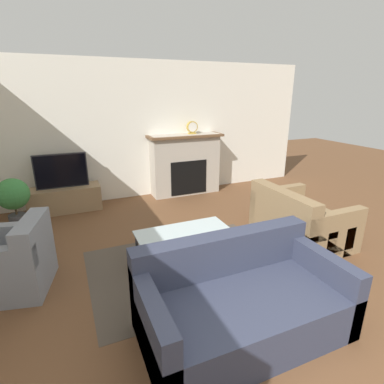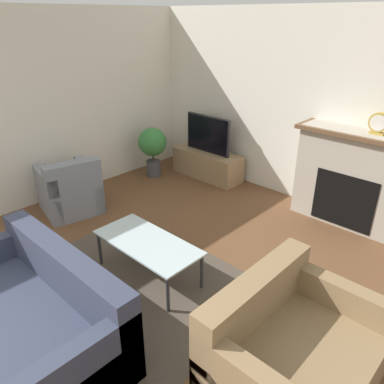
# 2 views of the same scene
# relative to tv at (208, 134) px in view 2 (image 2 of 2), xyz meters

# --- Properties ---
(wall_back) EXTENTS (7.98, 0.06, 2.70)m
(wall_back) POSITION_rel_tv_xyz_m (1.31, 0.34, 0.59)
(wall_back) COLOR silver
(wall_back) RESTS_ON ground_plane
(wall_left) EXTENTS (0.06, 8.01, 2.70)m
(wall_left) POSITION_rel_tv_xyz_m (-1.21, -2.19, 0.59)
(wall_left) COLOR silver
(wall_left) RESTS_ON ground_plane
(area_rug) EXTENTS (2.39, 1.75, 0.00)m
(area_rug) POSITION_rel_tv_xyz_m (1.35, -2.63, -0.76)
(area_rug) COLOR #4C4238
(area_rug) RESTS_ON ground_plane
(fireplace) EXTENTS (1.56, 0.48, 1.27)m
(fireplace) POSITION_rel_tv_xyz_m (2.42, 0.10, -0.10)
(fireplace) COLOR #B2A899
(fireplace) RESTS_ON ground_plane
(tv_stand) EXTENTS (1.25, 0.45, 0.45)m
(tv_stand) POSITION_rel_tv_xyz_m (0.00, 0.00, -0.54)
(tv_stand) COLOR #997A56
(tv_stand) RESTS_ON ground_plane
(tv) EXTENTS (0.89, 0.06, 0.62)m
(tv) POSITION_rel_tv_xyz_m (0.00, 0.00, 0.00)
(tv) COLOR #232328
(tv) RESTS_ON tv_stand
(couch_sectional) EXTENTS (1.82, 0.98, 0.82)m
(couch_sectional) POSITION_rel_tv_xyz_m (1.39, -3.79, -0.48)
(couch_sectional) COLOR #33384C
(couch_sectional) RESTS_ON ground_plane
(couch_loveseat) EXTENTS (0.98, 1.27, 0.82)m
(couch_loveseat) POSITION_rel_tv_xyz_m (3.12, -2.62, -0.47)
(couch_loveseat) COLOR #8C704C
(couch_loveseat) RESTS_ON ground_plane
(armchair_by_window) EXTENTS (0.92, 0.89, 0.82)m
(armchair_by_window) POSITION_rel_tv_xyz_m (-0.57, -2.29, -0.46)
(armchair_by_window) COLOR gray
(armchair_by_window) RESTS_ON ground_plane
(coffee_table) EXTENTS (1.19, 0.55, 0.43)m
(coffee_table) POSITION_rel_tv_xyz_m (1.35, -2.50, -0.37)
(coffee_table) COLOR #333338
(coffee_table) RESTS_ON ground_plane
(potted_plant) EXTENTS (0.48, 0.48, 0.85)m
(potted_plant) POSITION_rel_tv_xyz_m (-0.71, -0.61, -0.21)
(potted_plant) COLOR #47474C
(potted_plant) RESTS_ON ground_plane
(mantel_clock) EXTENTS (0.23, 0.07, 0.26)m
(mantel_clock) POSITION_rel_tv_xyz_m (2.59, 0.10, 0.64)
(mantel_clock) COLOR #B79338
(mantel_clock) RESTS_ON fireplace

